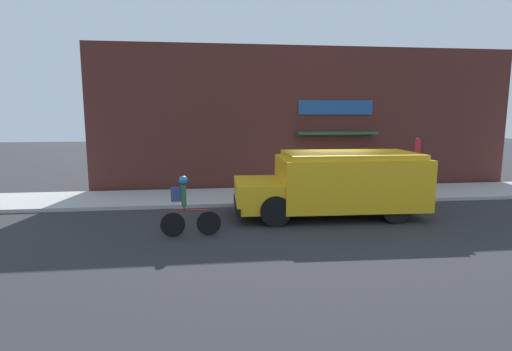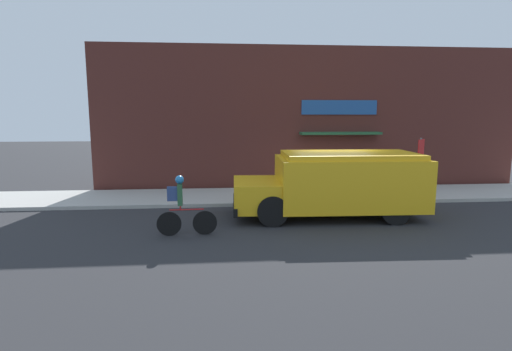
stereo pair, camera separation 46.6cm
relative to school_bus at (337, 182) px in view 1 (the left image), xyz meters
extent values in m
plane|color=#2B2B2D|center=(0.28, 1.53, -1.05)|extent=(70.00, 70.00, 0.00)
cube|color=#ADAAA3|center=(0.28, 2.98, -0.99)|extent=(28.00, 2.90, 0.12)
cube|color=#4C231E|center=(0.28, 4.67, 1.89)|extent=(17.84, 0.18, 5.88)
cube|color=#1E4C93|center=(1.39, 4.56, 2.35)|extent=(3.16, 0.05, 0.59)
cube|color=#235633|center=(1.39, 4.29, 1.30)|extent=(3.32, 0.58, 0.10)
cube|color=yellow|center=(0.39, -0.01, 0.01)|extent=(4.38, 2.49, 1.51)
cube|color=yellow|center=(-2.45, 0.08, -0.33)|extent=(1.43, 2.20, 0.83)
cube|color=yellow|center=(0.39, -0.01, 0.85)|extent=(4.03, 2.29, 0.15)
cube|color=black|center=(-3.09, 0.10, -0.64)|extent=(0.20, 2.30, 0.24)
cube|color=red|center=(-0.75, 1.45, 0.09)|extent=(0.04, 0.44, 0.44)
cylinder|color=black|center=(-2.02, 1.08, -0.61)|extent=(0.88, 0.29, 0.87)
cylinder|color=black|center=(-2.08, -0.95, -0.61)|extent=(0.88, 0.29, 0.87)
cylinder|color=black|center=(1.50, 0.96, -0.61)|extent=(0.88, 0.29, 0.87)
cylinder|color=black|center=(1.43, -1.06, -0.61)|extent=(0.88, 0.29, 0.87)
cylinder|color=black|center=(-3.94, -1.57, -0.73)|extent=(0.63, 0.06, 0.63)
cylinder|color=black|center=(-4.86, -1.60, -0.73)|extent=(0.63, 0.06, 0.63)
cylinder|color=red|center=(-4.40, -1.58, -0.36)|extent=(0.87, 0.06, 0.04)
cylinder|color=red|center=(-4.56, -1.59, -0.30)|extent=(0.04, 0.04, 0.12)
cube|color=#2D5B38|center=(-4.56, -1.59, 0.03)|extent=(0.13, 0.20, 0.55)
sphere|color=#2375B7|center=(-4.56, -1.59, 0.42)|extent=(0.22, 0.22, 0.22)
cube|color=navy|center=(-4.75, -1.60, 0.06)|extent=(0.26, 0.15, 0.36)
cylinder|color=slate|center=(3.61, 1.93, 0.16)|extent=(0.07, 0.07, 2.17)
cube|color=red|center=(3.61, 1.88, 0.89)|extent=(0.45, 0.45, 0.60)
camera|label=1|loc=(-3.96, -11.69, 2.07)|focal=28.00mm
camera|label=2|loc=(-3.50, -11.74, 2.07)|focal=28.00mm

